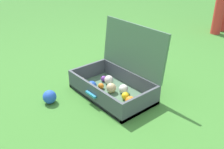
{
  "coord_description": "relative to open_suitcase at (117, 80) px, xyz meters",
  "views": [
    {
      "loc": [
        1.36,
        -1.06,
        1.03
      ],
      "look_at": [
        0.08,
        0.02,
        0.18
      ],
      "focal_mm": 41.08,
      "sensor_mm": 36.0,
      "label": 1
    }
  ],
  "objects": [
    {
      "name": "ground_plane",
      "position": [
        -0.08,
        -0.07,
        -0.12
      ],
      "size": [
        16.0,
        16.0,
        0.0
      ],
      "primitive_type": "plane",
      "color": "#3D7A2D"
    },
    {
      "name": "stray_ball_on_grass",
      "position": [
        -0.21,
        -0.46,
        -0.07
      ],
      "size": [
        0.1,
        0.1,
        0.1
      ],
      "primitive_type": "sphere",
      "color": "blue",
      "rests_on": "ground"
    },
    {
      "name": "open_suitcase",
      "position": [
        0.0,
        0.0,
        0.0
      ],
      "size": [
        0.63,
        0.44,
        0.52
      ],
      "color": "#4C7051",
      "rests_on": "ground"
    }
  ]
}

